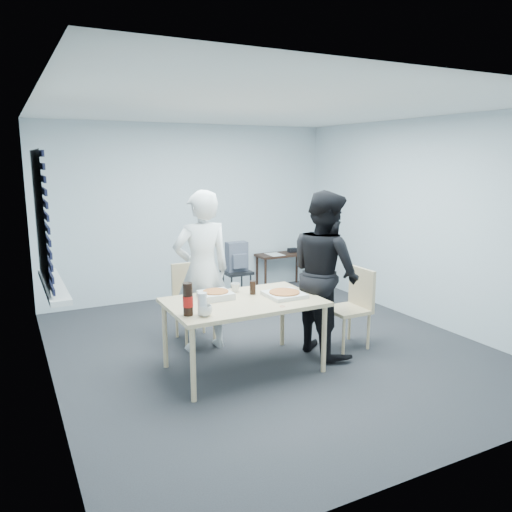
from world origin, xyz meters
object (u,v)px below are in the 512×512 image
person_white (202,271)px  side_table (282,258)px  chair_far (192,296)px  person_black (325,273)px  stool (237,278)px  backpack (237,257)px  dining_table (243,306)px  mug_a (205,311)px  chair_right (354,302)px  mug_b (235,288)px  soda_bottle (188,300)px

person_white → side_table: (2.14, 1.96, -0.40)m
chair_far → person_black: person_black is taller
stool → backpack: (-0.00, -0.01, 0.31)m
dining_table → backpack: (0.87, 2.02, 0.06)m
dining_table → chair_far: chair_far is taller
mug_a → dining_table: bearing=30.0°
chair_far → backpack: 1.37m
chair_far → stool: (1.01, 0.92, -0.10)m
dining_table → chair_right: (1.39, 0.03, -0.15)m
backpack → mug_a: bearing=-100.3°
person_white → mug_b: (0.21, -0.40, -0.11)m
person_black → stool: 2.05m
dining_table → person_white: bearing=102.0°
chair_far → mug_b: chair_far is taller
chair_right → soda_bottle: size_ratio=3.02×
dining_table → mug_b: size_ratio=14.88×
chair_far → chair_right: bearing=-35.1°
backpack → side_table: bearing=51.5°
chair_right → mug_a: bearing=-170.2°
backpack → soda_bottle: bearing=-103.6°
chair_far → mug_a: bearing=-105.1°
chair_right → backpack: 2.06m
mug_a → mug_b: size_ratio=1.23×
mug_a → soda_bottle: bearing=144.3°
dining_table → mug_b: bearing=79.4°
mug_a → mug_b: (0.58, 0.62, -0.00)m
dining_table → mug_b: 0.34m
chair_far → side_table: (2.13, 1.58, -0.03)m
side_table → stool: bearing=-149.6°
backpack → mug_a: 2.70m
person_black → side_table: size_ratio=2.10×
person_black → soda_bottle: size_ratio=6.01×
stool → backpack: bearing=-90.0°
person_black → stool: bearing=3.6°
side_table → stool: (-1.12, -0.66, -0.07)m
dining_table → soda_bottle: (-0.64, -0.21, 0.20)m
stool → mug_a: bearing=-120.8°
mug_b → backpack: bearing=64.5°
chair_far → dining_table: bearing=-82.9°
chair_far → person_white: 0.53m
stool → backpack: size_ratio=1.26×
dining_table → person_black: size_ratio=0.84×
stool → mug_a: (-1.38, -2.33, 0.36)m
backpack → mug_b: backpack is taller
side_table → stool: 1.30m
stool → backpack: backpack is taller
chair_right → person_black: 0.54m
chair_far → soda_bottle: (-0.51, -1.31, 0.35)m
dining_table → chair_far: bearing=97.1°
stool → soda_bottle: soda_bottle is taller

